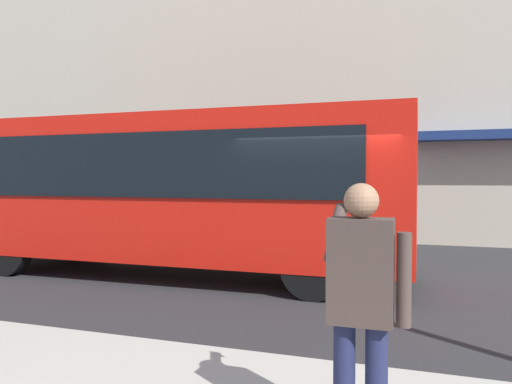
% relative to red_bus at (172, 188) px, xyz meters
% --- Properties ---
extents(ground_plane, '(60.00, 60.00, 0.00)m').
position_rel_red_bus_xyz_m(ground_plane, '(-3.06, 0.37, -1.68)').
color(ground_plane, '#2B2B2D').
extents(building_facade_far, '(28.00, 1.55, 12.00)m').
position_rel_red_bus_xyz_m(building_facade_far, '(-3.07, -6.43, 4.30)').
color(building_facade_far, beige).
rests_on(building_facade_far, ground_plane).
extents(red_bus, '(9.05, 2.54, 3.08)m').
position_rel_red_bus_xyz_m(red_bus, '(0.00, 0.00, 0.00)').
color(red_bus, red).
rests_on(red_bus, ground_plane).
extents(pedestrian_photographer, '(0.53, 0.52, 1.70)m').
position_rel_red_bus_xyz_m(pedestrian_photographer, '(-4.22, 5.33, -0.54)').
color(pedestrian_photographer, '#1E2347').
rests_on(pedestrian_photographer, sidewalk_curb).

